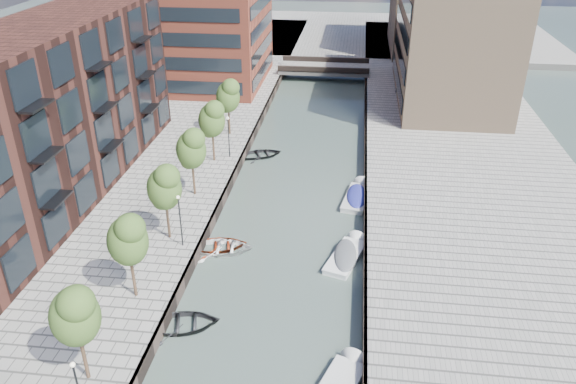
% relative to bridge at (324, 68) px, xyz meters
% --- Properties ---
extents(water, '(300.00, 300.00, 0.00)m').
position_rel_bridge_xyz_m(water, '(0.00, -32.00, -1.39)').
color(water, '#38473F').
rests_on(water, ground).
extents(quay_right, '(20.00, 140.00, 1.00)m').
position_rel_bridge_xyz_m(quay_right, '(16.00, -32.00, -0.89)').
color(quay_right, gray).
rests_on(quay_right, ground).
extents(quay_wall_left, '(0.25, 140.00, 1.00)m').
position_rel_bridge_xyz_m(quay_wall_left, '(-6.10, -32.00, -0.89)').
color(quay_wall_left, '#332823').
rests_on(quay_wall_left, ground).
extents(quay_wall_right, '(0.25, 140.00, 1.00)m').
position_rel_bridge_xyz_m(quay_wall_right, '(6.10, -32.00, -0.89)').
color(quay_wall_right, '#332823').
rests_on(quay_wall_right, ground).
extents(far_closure, '(80.00, 40.00, 1.00)m').
position_rel_bridge_xyz_m(far_closure, '(0.00, 28.00, -0.89)').
color(far_closure, gray).
rests_on(far_closure, ground).
extents(apartment_block, '(8.00, 38.00, 14.00)m').
position_rel_bridge_xyz_m(apartment_block, '(-20.00, -42.00, 6.61)').
color(apartment_block, black).
rests_on(apartment_block, quay_left).
extents(tan_block_near, '(12.00, 25.00, 14.00)m').
position_rel_bridge_xyz_m(tan_block_near, '(16.00, -10.00, 6.61)').
color(tan_block_near, '#94775A').
rests_on(tan_block_near, quay_right).
extents(bridge, '(13.00, 6.00, 1.30)m').
position_rel_bridge_xyz_m(bridge, '(0.00, 0.00, 0.00)').
color(bridge, gray).
rests_on(bridge, ground).
extents(tree_1, '(2.50, 2.50, 5.95)m').
position_rel_bridge_xyz_m(tree_1, '(-8.50, -61.00, 3.92)').
color(tree_1, '#382619').
rests_on(tree_1, quay_left).
extents(tree_2, '(2.50, 2.50, 5.95)m').
position_rel_bridge_xyz_m(tree_2, '(-8.50, -54.00, 3.92)').
color(tree_2, '#382619').
rests_on(tree_2, quay_left).
extents(tree_3, '(2.50, 2.50, 5.95)m').
position_rel_bridge_xyz_m(tree_3, '(-8.50, -47.00, 3.92)').
color(tree_3, '#382619').
rests_on(tree_3, quay_left).
extents(tree_4, '(2.50, 2.50, 5.95)m').
position_rel_bridge_xyz_m(tree_4, '(-8.50, -40.00, 3.92)').
color(tree_4, '#382619').
rests_on(tree_4, quay_left).
extents(tree_5, '(2.50, 2.50, 5.95)m').
position_rel_bridge_xyz_m(tree_5, '(-8.50, -33.00, 3.92)').
color(tree_5, '#382619').
rests_on(tree_5, quay_left).
extents(tree_6, '(2.50, 2.50, 5.95)m').
position_rel_bridge_xyz_m(tree_6, '(-8.50, -26.00, 3.92)').
color(tree_6, '#382619').
rests_on(tree_6, quay_left).
extents(lamp_1, '(0.24, 0.24, 4.12)m').
position_rel_bridge_xyz_m(lamp_1, '(-7.20, -48.00, 2.12)').
color(lamp_1, black).
rests_on(lamp_1, quay_left).
extents(lamp_2, '(0.24, 0.24, 4.12)m').
position_rel_bridge_xyz_m(lamp_2, '(-7.20, -32.00, 2.12)').
color(lamp_2, black).
rests_on(lamp_2, quay_left).
extents(sloop_0, '(5.37, 4.42, 0.97)m').
position_rel_bridge_xyz_m(sloop_0, '(-5.08, -55.48, -1.39)').
color(sloop_0, black).
rests_on(sloop_0, ground).
extents(sloop_2, '(4.90, 4.03, 0.88)m').
position_rel_bridge_xyz_m(sloop_2, '(-4.88, -46.53, -1.39)').
color(sloop_2, maroon).
rests_on(sloop_2, ground).
extents(sloop_3, '(5.10, 3.91, 0.98)m').
position_rel_bridge_xyz_m(sloop_3, '(-4.58, -46.91, -1.39)').
color(sloop_3, white).
rests_on(sloop_3, ground).
extents(sloop_4, '(5.28, 4.67, 0.91)m').
position_rel_bridge_xyz_m(sloop_4, '(-4.55, -29.35, -1.39)').
color(sloop_4, black).
rests_on(sloop_4, ground).
extents(motorboat_3, '(2.76, 5.74, 1.83)m').
position_rel_bridge_xyz_m(motorboat_3, '(5.43, -37.22, -1.17)').
color(motorboat_3, beige).
rests_on(motorboat_3, ground).
extents(motorboat_4, '(3.27, 5.52, 1.74)m').
position_rel_bridge_xyz_m(motorboat_4, '(4.82, -46.53, -1.18)').
color(motorboat_4, white).
rests_on(motorboat_4, ground).
extents(car, '(2.62, 4.17, 1.32)m').
position_rel_bridge_xyz_m(car, '(11.03, -8.24, 0.27)').
color(car, '#A6A8AA').
rests_on(car, quay_right).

